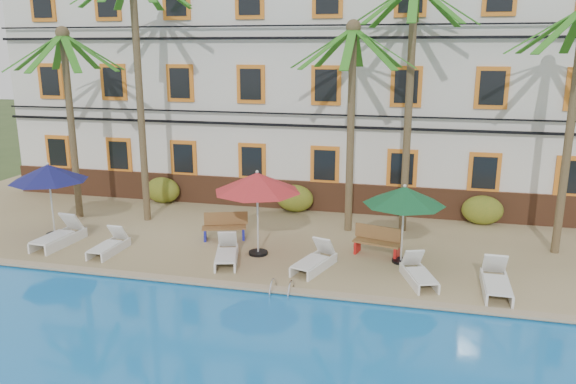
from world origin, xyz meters
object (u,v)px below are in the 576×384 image
(lounger_e, at_px, (418,273))
(umbrella_green, at_px, (404,196))
(pool_ladder, at_px, (282,293))
(palm_b, at_px, (137,62))
(bench_right, at_px, (378,241))
(umbrella_blue, at_px, (48,173))
(lounger_f, at_px, (496,282))
(lounger_b, at_px, (109,245))
(lounger_d, at_px, (315,260))
(palm_a, at_px, (69,97))
(bench_left, at_px, (224,226))
(palm_e, at_px, (574,95))
(lounger_c, at_px, (227,253))
(lounger_a, at_px, (59,236))
(palm_d, at_px, (410,74))
(palm_c, at_px, (352,98))
(umbrella_red, at_px, (257,183))

(lounger_e, bearing_deg, umbrella_green, 110.91)
(umbrella_green, distance_m, pool_ladder, 4.75)
(palm_b, xyz_separation_m, bench_right, (8.89, -1.76, -5.44))
(umbrella_blue, bearing_deg, palm_b, 47.14)
(lounger_e, height_order, lounger_f, lounger_f)
(lounger_b, bearing_deg, lounger_d, 1.54)
(umbrella_blue, bearing_deg, umbrella_green, 1.18)
(umbrella_blue, distance_m, pool_ladder, 9.60)
(lounger_b, distance_m, pool_ladder, 6.36)
(lounger_f, bearing_deg, palm_b, 162.58)
(palm_a, distance_m, palm_b, 3.04)
(lounger_f, xyz_separation_m, bench_left, (-8.60, 2.41, 0.17))
(palm_a, bearing_deg, bench_right, -7.33)
(palm_e, distance_m, lounger_c, 11.54)
(lounger_a, bearing_deg, palm_d, 20.86)
(palm_c, height_order, bench_left, palm_c)
(lounger_f, relative_size, bench_right, 1.23)
(palm_a, relative_size, palm_e, 0.92)
(palm_d, relative_size, lounger_d, 4.52)
(palm_c, height_order, palm_e, palm_e)
(lounger_e, distance_m, bench_left, 6.93)
(umbrella_green, height_order, lounger_f, umbrella_green)
(umbrella_red, distance_m, umbrella_green, 4.48)
(palm_b, bearing_deg, bench_left, -21.39)
(palm_b, bearing_deg, lounger_a, -115.19)
(bench_left, bearing_deg, umbrella_green, -7.61)
(palm_d, height_order, lounger_d, palm_d)
(umbrella_blue, relative_size, bench_left, 1.66)
(lounger_e, bearing_deg, bench_left, 161.35)
(palm_a, bearing_deg, lounger_b, -45.41)
(palm_c, bearing_deg, umbrella_green, -53.86)
(lounger_e, relative_size, lounger_f, 0.94)
(pool_ladder, bearing_deg, lounger_c, 140.92)
(lounger_a, bearing_deg, umbrella_blue, 133.77)
(palm_d, height_order, umbrella_green, palm_d)
(palm_c, xyz_separation_m, lounger_a, (-9.18, -3.78, -4.41))
(palm_d, height_order, lounger_b, palm_d)
(umbrella_blue, relative_size, lounger_b, 1.54)
(palm_a, distance_m, lounger_d, 11.27)
(pool_ladder, bearing_deg, palm_c, 79.96)
(palm_a, relative_size, bench_right, 4.56)
(palm_a, xyz_separation_m, umbrella_red, (7.93, -2.31, -2.29))
(palm_e, xyz_separation_m, umbrella_red, (-9.25, -2.40, -2.67))
(lounger_a, distance_m, bench_right, 10.53)
(palm_c, bearing_deg, pool_ladder, -100.04)
(lounger_c, bearing_deg, pool_ladder, -39.08)
(lounger_a, bearing_deg, umbrella_green, 5.30)
(lounger_a, xyz_separation_m, bench_left, (5.16, 1.84, 0.16))
(lounger_b, bearing_deg, palm_a, 134.59)
(palm_d, relative_size, lounger_a, 4.16)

